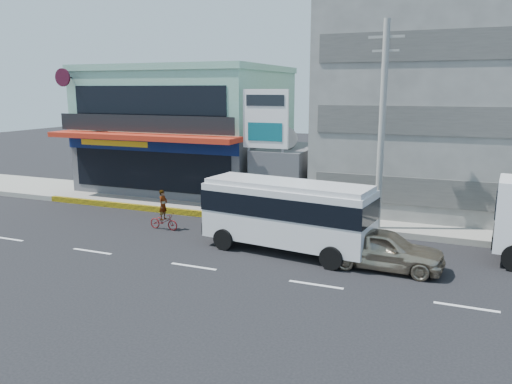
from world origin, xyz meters
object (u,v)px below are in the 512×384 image
satellite_dish (285,147)px  utility_pole_near (382,127)px  sedan (382,249)px  motorcycle_rider (164,216)px  shop_building (189,132)px  concrete_building (475,87)px  minibus (287,210)px  billboard (266,126)px

satellite_dish → utility_pole_near: utility_pole_near is taller
sedan → utility_pole_near: bearing=12.3°
motorcycle_rider → utility_pole_near: bearing=18.0°
shop_building → concrete_building: bearing=3.4°
minibus → motorcycle_rider: bearing=171.9°
concrete_building → utility_pole_near: concrete_building is taller
minibus → sedan: 4.29m
billboard → shop_building: bearing=147.7°
shop_building → utility_pole_near: utility_pole_near is taller
utility_pole_near → sedan: bearing=-78.9°
shop_building → utility_pole_near: bearing=-25.1°
concrete_building → minibus: 14.76m
shop_building → motorcycle_rider: size_ratio=6.15×
minibus → sedan: size_ratio=1.62×
billboard → sedan: (7.43, -6.56, -4.13)m
shop_building → utility_pole_near: 15.50m
shop_building → sedan: 19.00m
concrete_building → motorcycle_rider: size_ratio=7.94×
minibus → satellite_dish: bearing=109.8°
utility_pole_near → sedan: size_ratio=2.14×
billboard → concrete_building: bearing=28.9°
sedan → concrete_building: bearing=-12.7°
utility_pole_near → motorcycle_rider: utility_pole_near is taller
utility_pole_near → minibus: utility_pole_near is taller
concrete_building → billboard: (-10.50, -5.80, -2.07)m
utility_pole_near → motorcycle_rider: size_ratio=4.96×
concrete_building → sedan: 14.17m
billboard → motorcycle_rider: bearing=-124.8°
utility_pole_near → motorcycle_rider: 11.43m
shop_building → motorcycle_rider: 11.08m
concrete_building → minibus: size_ratio=2.12×
utility_pole_near → minibus: bearing=-127.2°
shop_building → concrete_building: concrete_building is taller
shop_building → satellite_dish: 8.54m
concrete_building → utility_pole_near: size_ratio=1.60×
concrete_building → motorcycle_rider: 18.81m
utility_pole_near → sedan: (0.93, -4.76, -4.35)m
billboard → utility_pole_near: (6.50, -1.80, 0.22)m
satellite_dish → billboard: bearing=-105.5°
satellite_dish → minibus: satellite_dish is taller
satellite_dish → shop_building: bearing=159.8°
satellite_dish → sedan: (6.93, -8.36, -2.78)m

